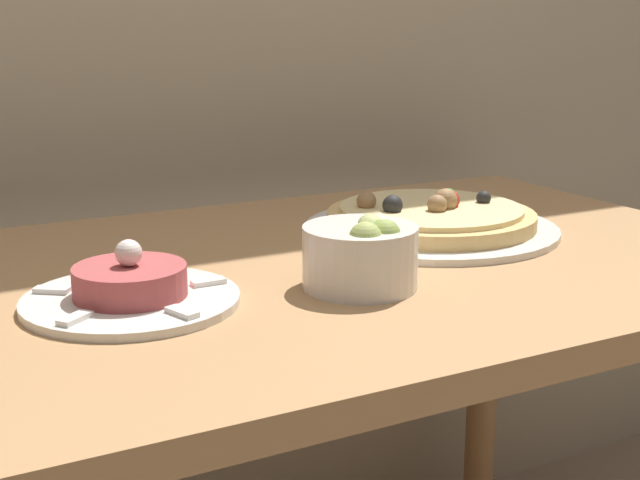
% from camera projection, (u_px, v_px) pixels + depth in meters
% --- Properties ---
extents(dining_table, '(1.44, 0.77, 0.75)m').
position_uv_depth(dining_table, '(241.00, 345.00, 1.13)').
color(dining_table, '#AD7F51').
rests_on(dining_table, ground_plane).
extents(pizza_plate, '(0.37, 0.37, 0.07)m').
position_uv_depth(pizza_plate, '(431.00, 220.00, 1.31)').
color(pizza_plate, silver).
rests_on(pizza_plate, dining_table).
extents(tartare_plate, '(0.24, 0.24, 0.07)m').
position_uv_depth(tartare_plate, '(131.00, 290.00, 0.98)').
color(tartare_plate, silver).
rests_on(tartare_plate, dining_table).
extents(small_bowl, '(0.14, 0.14, 0.09)m').
position_uv_depth(small_bowl, '(362.00, 254.00, 1.04)').
color(small_bowl, silver).
rests_on(small_bowl, dining_table).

